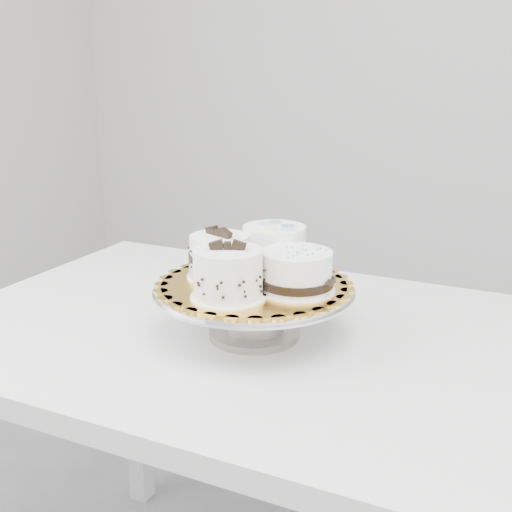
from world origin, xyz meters
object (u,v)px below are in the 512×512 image
at_px(table, 255,371).
at_px(cake_ribbon, 297,272).
at_px(cake_banded, 219,258).
at_px(cake_dots, 274,248).
at_px(cake_board, 254,284).
at_px(cake_stand, 254,302).
at_px(cake_swirl, 228,275).

xyz_separation_m(table, cake_ribbon, (0.09, -0.04, 0.21)).
height_order(cake_banded, cake_dots, cake_banded).
distance_m(cake_board, cake_ribbon, 0.09).
distance_m(cake_banded, cake_ribbon, 0.15).
relative_size(table, cake_stand, 3.35).
relative_size(cake_banded, cake_ribbon, 0.98).
bearing_deg(cake_swirl, cake_dots, 63.28).
relative_size(cake_stand, cake_dots, 2.56).
distance_m(cake_swirl, cake_ribbon, 0.12).
height_order(cake_board, cake_dots, cake_dots).
bearing_deg(table, cake_board, -65.80).
bearing_deg(cake_swirl, cake_banded, 102.54).
bearing_deg(cake_board, cake_dots, 88.19).
xyz_separation_m(cake_board, cake_dots, (0.00, 0.08, 0.04)).
relative_size(cake_board, cake_ribbon, 2.34).
xyz_separation_m(cake_stand, cake_board, (0.00, 0.00, 0.03)).
xyz_separation_m(table, cake_swirl, (0.01, -0.11, 0.22)).
xyz_separation_m(cake_banded, cake_dots, (0.07, 0.07, 0.01)).
height_order(table, cake_dots, cake_dots).
distance_m(table, cake_swirl, 0.25).
relative_size(cake_swirl, cake_dots, 1.07).
bearing_deg(cake_dots, cake_board, -89.91).
xyz_separation_m(cake_stand, cake_ribbon, (0.08, -0.00, 0.06)).
bearing_deg(cake_swirl, table, 70.56).
height_order(cake_dots, cake_ribbon, cake_dots).
xyz_separation_m(cake_board, cake_swirl, (-0.01, -0.08, 0.04)).
relative_size(cake_dots, cake_ribbon, 0.99).
xyz_separation_m(cake_board, cake_ribbon, (0.08, -0.00, 0.03)).
bearing_deg(cake_swirl, cake_ribbon, 18.60).
xyz_separation_m(cake_stand, cake_dots, (0.00, 0.08, 0.08)).
height_order(cake_stand, cake_board, cake_board).
distance_m(table, cake_banded, 0.23).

